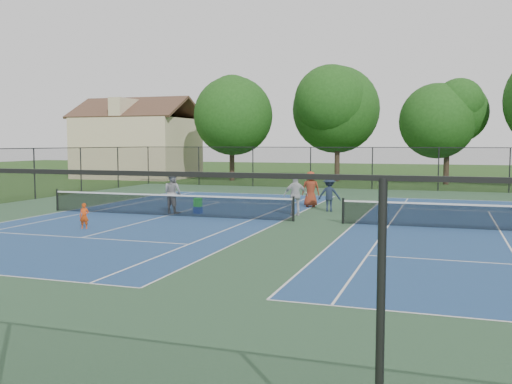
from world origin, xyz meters
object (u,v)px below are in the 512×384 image
(bystander_a, at_px, (296,195))
(bystander_c, at_px, (311,189))
(bystander_b, at_px, (329,194))
(tree_back_a, at_px, (232,112))
(tree_back_b, at_px, (338,105))
(tree_back_c, at_px, (448,116))
(ball_hopper, at_px, (198,202))
(ball_crate, at_px, (198,210))
(instructor, at_px, (173,193))
(clapboard_house, at_px, (138,145))
(child_player, at_px, (84,216))

(bystander_a, bearing_deg, bystander_c, -110.48)
(bystander_a, distance_m, bystander_b, 2.36)
(tree_back_a, height_order, tree_back_b, tree_back_b)
(tree_back_c, height_order, bystander_a, tree_back_c)
(ball_hopper, bearing_deg, ball_crate, 0.00)
(tree_back_b, bearing_deg, instructor, -97.24)
(bystander_b, height_order, bystander_c, bystander_c)
(ball_hopper, bearing_deg, tree_back_b, 85.35)
(tree_back_c, bearing_deg, tree_back_b, 173.66)
(tree_back_b, bearing_deg, tree_back_a, -167.47)
(tree_back_a, xyz_separation_m, tree_back_c, (18.00, 1.00, -0.56))
(tree_back_a, relative_size, tree_back_b, 0.91)
(bystander_a, distance_m, bystander_c, 3.72)
(bystander_b, xyz_separation_m, bystander_c, (-1.31, 1.65, 0.09))
(tree_back_c, bearing_deg, clapboard_house, -180.00)
(tree_back_c, xyz_separation_m, bystander_c, (-6.62, -19.35, -4.55))
(tree_back_b, height_order, bystander_a, tree_back_b)
(tree_back_a, xyz_separation_m, bystander_b, (12.68, -20.00, -5.20))
(ball_hopper, bearing_deg, clapboard_house, 125.55)
(bystander_c, distance_m, ball_crate, 6.28)
(instructor, xyz_separation_m, bystander_c, (5.56, 4.70, -0.03))
(tree_back_c, distance_m, clapboard_house, 28.10)
(bystander_a, xyz_separation_m, bystander_c, (-0.16, 3.72, -0.01))
(bystander_a, xyz_separation_m, ball_crate, (-4.56, -0.70, -0.77))
(bystander_c, xyz_separation_m, ball_crate, (-4.39, -4.42, -0.76))
(bystander_a, height_order, bystander_b, bystander_a)
(child_player, height_order, bystander_c, bystander_c)
(clapboard_house, distance_m, ball_hopper, 29.32)
(tree_back_b, xyz_separation_m, bystander_a, (2.54, -24.06, -5.66))
(tree_back_a, relative_size, ball_crate, 24.83)
(tree_back_b, xyz_separation_m, child_player, (-4.19, -30.56, -6.10))
(clapboard_house, xyz_separation_m, instructor, (15.82, -24.04, -2.13))
(tree_back_a, distance_m, bystander_a, 25.42)
(instructor, xyz_separation_m, bystander_a, (5.72, 0.98, -0.03))
(child_player, height_order, bystander_a, bystander_a)
(tree_back_c, relative_size, bystander_b, 5.01)
(child_player, xyz_separation_m, bystander_a, (6.73, 6.49, 0.44))
(bystander_b, height_order, ball_crate, bystander_b)
(bystander_b, xyz_separation_m, ball_hopper, (-5.70, -2.77, -0.30))
(tree_back_a, xyz_separation_m, child_player, (4.81, -28.56, -5.54))
(clapboard_house, height_order, ball_crate, clapboard_house)
(bystander_b, distance_m, ball_crate, 6.37)
(instructor, distance_m, bystander_c, 7.28)
(ball_hopper, bearing_deg, bystander_b, 25.90)
(bystander_a, xyz_separation_m, bystander_b, (1.14, 2.07, -0.10))
(instructor, relative_size, ball_crate, 5.22)
(tree_back_c, height_order, ball_hopper, tree_back_c)
(instructor, bearing_deg, ball_crate, -149.25)
(instructor, distance_m, ball_hopper, 1.27)
(bystander_c, bearing_deg, ball_hopper, 33.69)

